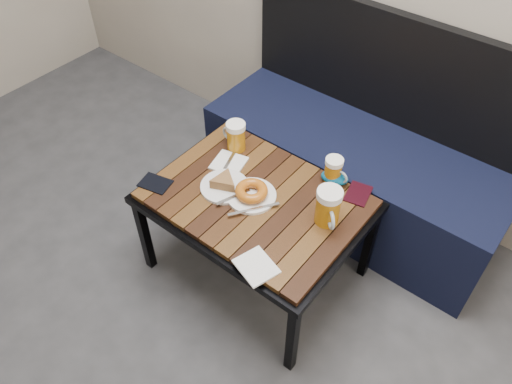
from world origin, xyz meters
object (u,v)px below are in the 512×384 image
Objects in this scene: bench at (355,167)px; cafe_table at (256,205)px; plate_pie at (224,184)px; passport_navy at (155,183)px; beer_mug_left at (236,136)px; passport_burgundy at (358,194)px; beer_mug_centre at (334,170)px; beer_mug_right at (328,207)px; knit_pouch at (335,178)px; plate_bagel at (251,193)px.

cafe_table is at bearing -101.84° from bench.
passport_navy is at bearing -145.97° from plate_pie.
cafe_table is 0.15m from plate_pie.
passport_burgundy is at bearing -166.73° from beer_mug_left.
beer_mug_left is at bearing -165.33° from beer_mug_centre.
beer_mug_left is (-0.37, -0.42, 0.27)m from bench.
beer_mug_right reaches higher than knit_pouch.
beer_mug_centre reaches higher than cafe_table.
beer_mug_left is at bearing 176.74° from passport_burgundy.
bench is at bearing 77.12° from plate_bagel.
beer_mug_right is (0.53, -0.11, 0.01)m from beer_mug_left.
passport_navy is at bearing -136.60° from beer_mug_centre.
plate_bagel is at bearing -151.48° from passport_burgundy.
beer_mug_centre is (0.06, -0.33, 0.26)m from bench.
bench is 0.61m from beer_mug_right.
bench reaches higher than beer_mug_left.
knit_pouch is (0.32, 0.30, 0.00)m from plate_pie.
plate_pie is 1.73× the size of knit_pouch.
bench is 0.71m from plate_pie.
bench is at bearing 135.07° from passport_navy.
bench is at bearing 106.38° from passport_burgundy.
beer_mug_centre is 0.76× the size of beer_mug_right.
passport_navy is at bearing -152.27° from plate_bagel.
bench reaches higher than beer_mug_centre.
plate_pie is at bearing 123.81° from beer_mug_left.
plate_bagel is at bearing 146.08° from beer_mug_left.
beer_mug_left reaches higher than plate_bagel.
plate_pie is at bearing -157.50° from passport_burgundy.
beer_mug_right is at bearing 98.86° from passport_navy.
beer_mug_left is 1.09× the size of passport_navy.
passport_navy is at bearing -151.79° from cafe_table.
beer_mug_centre is (0.43, 0.08, -0.01)m from beer_mug_left.
knit_pouch is (0.55, 0.45, 0.02)m from passport_navy.
plate_pie reaches higher than knit_pouch.
beer_mug_centre reaches higher than knit_pouch.
cafe_table is at bearing 104.92° from passport_navy.
plate_pie reaches higher than passport_burgundy.
beer_mug_left is 1.10× the size of passport_burgundy.
plate_pie is 0.44m from knit_pouch.
passport_burgundy is (0.18, -0.33, 0.20)m from bench.
plate_bagel is (-0.20, -0.27, -0.04)m from beer_mug_centre.
cafe_table is 0.31m from beer_mug_right.
beer_mug_centre is 0.22m from beer_mug_right.
plate_pie is at bearing -137.30° from knit_pouch.
plate_bagel is at bearing -120.53° from beer_mug_right.
beer_mug_centre is 0.71m from passport_navy.
beer_mug_centre is 0.95× the size of passport_navy.
bench is at bearing 68.07° from plate_pie.
cafe_table is 0.33m from knit_pouch.
knit_pouch is (0.19, 0.26, 0.07)m from cafe_table.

